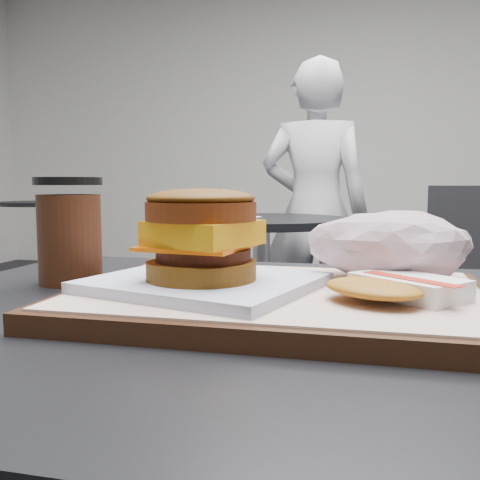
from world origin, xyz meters
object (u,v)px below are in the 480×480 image
at_px(hash_brown, 393,287).
at_px(patron, 315,211).
at_px(serving_tray, 279,299).
at_px(neighbor_table, 262,266).
at_px(crumpled_wrapper, 389,245).
at_px(coffee_cup, 70,234).
at_px(breakfast_sandwich, 203,247).
at_px(neighbor_chair, 445,276).

bearing_deg(hash_brown, patron, 97.38).
xyz_separation_m(serving_tray, hash_brown, (0.10, -0.03, 0.02)).
height_order(hash_brown, neighbor_table, hash_brown).
bearing_deg(neighbor_table, crumpled_wrapper, -74.17).
bearing_deg(crumpled_wrapper, hash_brown, -89.56).
bearing_deg(patron, coffee_cup, 88.53).
height_order(serving_tray, breakfast_sandwich, breakfast_sandwich).
relative_size(coffee_cup, neighbor_table, 0.17).
bearing_deg(patron, serving_tray, 95.19).
bearing_deg(crumpled_wrapper, serving_tray, -145.87).
xyz_separation_m(serving_tray, crumpled_wrapper, (0.10, 0.07, 0.05)).
distance_m(hash_brown, neighbor_table, 1.75).
relative_size(neighbor_table, neighbor_chair, 0.85).
distance_m(serving_tray, neighbor_table, 1.69).
distance_m(coffee_cup, patron, 2.18).
relative_size(crumpled_wrapper, coffee_cup, 1.27).
bearing_deg(breakfast_sandwich, neighbor_chair, 76.17).
relative_size(serving_tray, patron, 0.25).
relative_size(breakfast_sandwich, crumpled_wrapper, 1.45).
xyz_separation_m(neighbor_chair, patron, (-0.58, 0.43, 0.24)).
bearing_deg(coffee_cup, patron, 88.28).
xyz_separation_m(serving_tray, patron, (-0.19, 2.25, -0.03)).
relative_size(breakfast_sandwich, neighbor_chair, 0.26).
xyz_separation_m(neighbor_table, neighbor_chair, (0.73, 0.18, -0.04)).
height_order(breakfast_sandwich, neighbor_table, breakfast_sandwich).
xyz_separation_m(breakfast_sandwich, neighbor_chair, (0.45, 1.85, -0.32)).
distance_m(breakfast_sandwich, neighbor_table, 1.71).
distance_m(coffee_cup, neighbor_table, 1.60).
bearing_deg(coffee_cup, serving_tray, -15.35).
xyz_separation_m(breakfast_sandwich, hash_brown, (0.17, -0.00, -0.03)).
xyz_separation_m(crumpled_wrapper, neighbor_chair, (0.29, 1.75, -0.31)).
distance_m(breakfast_sandwich, crumpled_wrapper, 0.19).
relative_size(serving_tray, neighbor_chair, 0.43).
bearing_deg(coffee_cup, crumpled_wrapper, -0.59).
xyz_separation_m(hash_brown, neighbor_table, (-0.45, 1.67, -0.25)).
distance_m(hash_brown, patron, 2.30).
distance_m(hash_brown, neighbor_chair, 1.89).
bearing_deg(crumpled_wrapper, neighbor_chair, 80.69).
bearing_deg(coffee_cup, neighbor_table, 93.17).
height_order(breakfast_sandwich, patron, patron).
bearing_deg(breakfast_sandwich, coffee_cup, 153.82).
bearing_deg(coffee_cup, hash_brown, -15.37).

